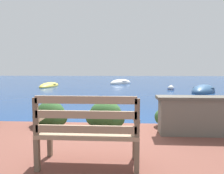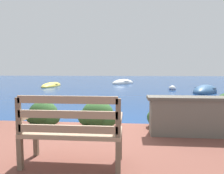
% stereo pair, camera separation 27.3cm
% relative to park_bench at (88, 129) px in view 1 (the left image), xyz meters
% --- Properties ---
extents(ground_plane, '(80.00, 80.00, 0.00)m').
position_rel_park_bench_xyz_m(ground_plane, '(0.04, 2.08, -0.70)').
color(ground_plane, navy).
extents(park_bench, '(1.27, 0.48, 0.93)m').
position_rel_park_bench_xyz_m(park_bench, '(0.00, 0.00, 0.00)').
color(park_bench, brown).
rests_on(park_bench, patio_terrace).
extents(stone_wall, '(2.52, 0.39, 0.73)m').
position_rel_park_bench_xyz_m(stone_wall, '(2.33, 1.37, -0.11)').
color(stone_wall, '#666056').
rests_on(stone_wall, patio_terrace).
extents(hedge_clump_left, '(0.79, 0.57, 0.54)m').
position_rel_park_bench_xyz_m(hedge_clump_left, '(-1.17, 1.78, -0.25)').
color(hedge_clump_left, '#284C23').
rests_on(hedge_clump_left, patio_terrace).
extents(hedge_clump_centre, '(0.85, 0.61, 0.58)m').
position_rel_park_bench_xyz_m(hedge_clump_centre, '(0.05, 1.74, -0.23)').
color(hedge_clump_centre, '#2D5628').
rests_on(hedge_clump_centre, patio_terrace).
extents(hedge_clump_right, '(0.85, 0.61, 0.58)m').
position_rel_park_bench_xyz_m(hedge_clump_right, '(1.55, 1.82, -0.23)').
color(hedge_clump_right, '#2D5628').
rests_on(hedge_clump_right, patio_terrace).
extents(rowboat_nearest, '(2.69, 3.23, 0.85)m').
position_rel_park_bench_xyz_m(rowboat_nearest, '(5.53, 10.56, -0.63)').
color(rowboat_nearest, '#2D517A').
rests_on(rowboat_nearest, ground_plane).
extents(rowboat_mid, '(1.10, 3.38, 0.62)m').
position_rel_park_bench_xyz_m(rowboat_mid, '(-5.92, 14.18, -0.65)').
color(rowboat_mid, '#DBC64C').
rests_on(rowboat_mid, ground_plane).
extents(rowboat_far, '(2.76, 3.00, 0.82)m').
position_rel_park_bench_xyz_m(rowboat_far, '(0.12, 17.85, -0.63)').
color(rowboat_far, silver).
rests_on(rowboat_far, ground_plane).
extents(mooring_buoy, '(0.52, 0.52, 0.47)m').
position_rel_park_bench_xyz_m(mooring_buoy, '(3.79, 11.94, -0.62)').
color(mooring_buoy, white).
rests_on(mooring_buoy, ground_plane).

